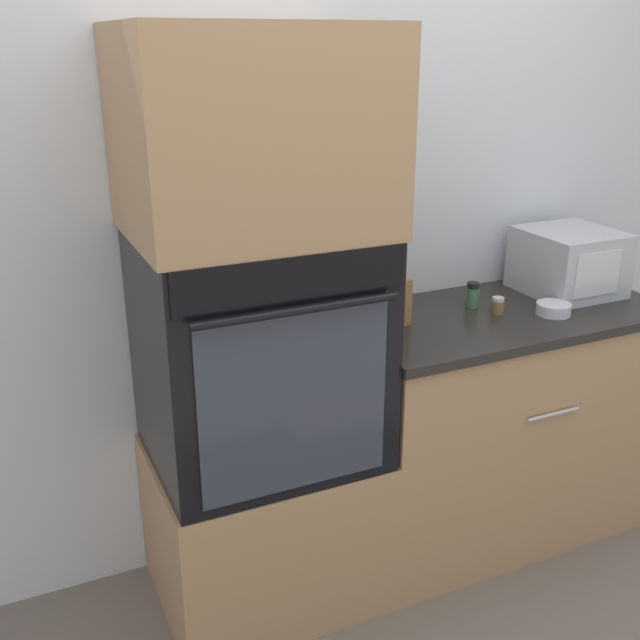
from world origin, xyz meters
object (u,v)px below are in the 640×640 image
object	(u,v)px
microwave	(569,262)
condiment_jar_mid	(473,295)
wall_oven	(259,348)
bowl	(554,309)
condiment_jar_near	(498,306)
knife_block	(390,300)

from	to	relation	value
microwave	condiment_jar_mid	size ratio (longest dim) A/B	3.72
wall_oven	bowl	bearing A→B (deg)	-5.63
wall_oven	microwave	world-z (taller)	wall_oven
bowl	condiment_jar_near	xyz separation A→B (m)	(-0.18, 0.09, 0.01)
wall_oven	knife_block	world-z (taller)	wall_oven
microwave	bowl	bearing A→B (deg)	-140.19
microwave	condiment_jar_near	bearing A→B (deg)	-167.22
condiment_jar_near	wall_oven	bearing A→B (deg)	179.13
microwave	knife_block	world-z (taller)	microwave
wall_oven	knife_block	bearing A→B (deg)	7.78
bowl	condiment_jar_near	size ratio (longest dim) A/B	2.05
bowl	condiment_jar_mid	world-z (taller)	condiment_jar_mid
condiment_jar_mid	knife_block	bearing A→B (deg)	-178.08
wall_oven	condiment_jar_near	world-z (taller)	wall_oven
wall_oven	condiment_jar_mid	bearing A→B (deg)	5.38
condiment_jar_near	knife_block	bearing A→B (deg)	168.20
wall_oven	condiment_jar_near	size ratio (longest dim) A/B	12.43
bowl	condiment_jar_mid	distance (m)	0.29
microwave	knife_block	bearing A→B (deg)	-179.54
microwave	bowl	xyz separation A→B (m)	(-0.22, -0.19, -0.10)
knife_block	condiment_jar_mid	world-z (taller)	knife_block
bowl	wall_oven	bearing A→B (deg)	174.37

